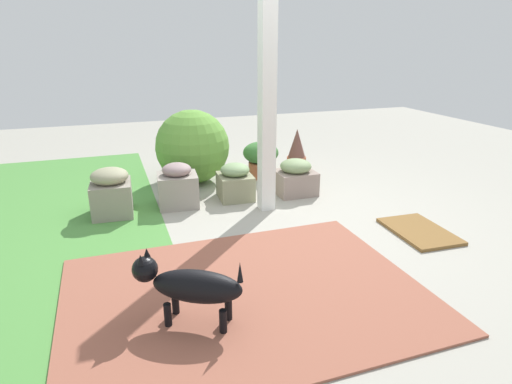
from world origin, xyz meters
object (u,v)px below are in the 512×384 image
(dog, at_px, (189,285))
(stone_planter_mid, at_px, (178,186))
(stone_planter_far, at_px, (111,192))
(doormat, at_px, (419,231))
(round_shrub, at_px, (192,147))
(porch_pillar, at_px, (267,91))
(terracotta_pot_spiky, at_px, (297,152))
(stone_planter_nearest, at_px, (295,177))
(terracotta_pot_broad, at_px, (261,157))
(stone_planter_near, at_px, (235,182))

(dog, bearing_deg, stone_planter_mid, -7.59)
(stone_planter_far, distance_m, doormat, 2.94)
(stone_planter_far, xyz_separation_m, round_shrub, (0.78, -0.97, 0.21))
(porch_pillar, relative_size, dog, 3.72)
(stone_planter_mid, xyz_separation_m, stone_planter_far, (-0.03, 0.66, 0.02))
(stone_planter_far, bearing_deg, dog, -169.15)
(stone_planter_mid, height_order, terracotta_pot_spiky, terracotta_pot_spiky)
(stone_planter_far, bearing_deg, doormat, -117.88)
(round_shrub, bearing_deg, doormat, -142.99)
(stone_planter_nearest, bearing_deg, terracotta_pot_broad, 11.50)
(terracotta_pot_spiky, bearing_deg, stone_planter_nearest, 154.86)
(stone_planter_far, distance_m, dog, 2.04)
(porch_pillar, relative_size, round_shrub, 2.71)
(stone_planter_mid, xyz_separation_m, dog, (-2.03, 0.27, 0.06))
(stone_planter_nearest, distance_m, terracotta_pot_broad, 0.75)
(porch_pillar, height_order, stone_planter_far, porch_pillar)
(round_shrub, distance_m, terracotta_pot_spiky, 1.38)
(stone_planter_nearest, relative_size, terracotta_pot_broad, 0.95)
(porch_pillar, distance_m, stone_planter_nearest, 1.15)
(stone_planter_far, distance_m, terracotta_pot_spiky, 2.46)
(porch_pillar, xyz_separation_m, stone_planter_nearest, (0.31, -0.47, -1.00))
(dog, bearing_deg, doormat, -73.91)
(stone_planter_mid, relative_size, terracotta_pot_spiky, 0.81)
(round_shrub, bearing_deg, stone_planter_near, -156.66)
(stone_planter_nearest, height_order, stone_planter_mid, stone_planter_mid)
(stone_planter_near, distance_m, terracotta_pot_broad, 0.84)
(porch_pillar, height_order, round_shrub, porch_pillar)
(stone_planter_nearest, bearing_deg, stone_planter_far, 89.08)
(terracotta_pot_broad, height_order, terracotta_pot_spiky, terracotta_pot_spiky)
(round_shrub, relative_size, terracotta_pot_broad, 1.96)
(stone_planter_nearest, xyz_separation_m, stone_planter_far, (0.03, 1.96, 0.04))
(terracotta_pot_spiky, distance_m, dog, 3.39)
(porch_pillar, height_order, dog, porch_pillar)
(stone_planter_mid, xyz_separation_m, doormat, (-1.40, -1.94, -0.20))
(stone_planter_nearest, distance_m, round_shrub, 1.30)
(stone_planter_mid, bearing_deg, stone_planter_nearest, -92.59)
(stone_planter_mid, distance_m, doormat, 2.40)
(stone_planter_near, relative_size, doormat, 0.60)
(porch_pillar, distance_m, stone_planter_mid, 1.34)
(porch_pillar, height_order, stone_planter_nearest, porch_pillar)
(stone_planter_nearest, bearing_deg, doormat, -154.92)
(stone_planter_nearest, relative_size, stone_planter_far, 0.89)
(stone_planter_near, relative_size, stone_planter_mid, 0.90)
(stone_planter_nearest, bearing_deg, porch_pillar, 123.88)
(stone_planter_far, height_order, dog, stone_planter_far)
(stone_planter_far, relative_size, dog, 0.75)
(stone_planter_near, bearing_deg, terracotta_pot_broad, -39.29)
(porch_pillar, bearing_deg, dog, 146.19)
(stone_planter_mid, height_order, doormat, stone_planter_mid)
(round_shrub, xyz_separation_m, terracotta_pot_broad, (-0.08, -0.84, -0.18))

